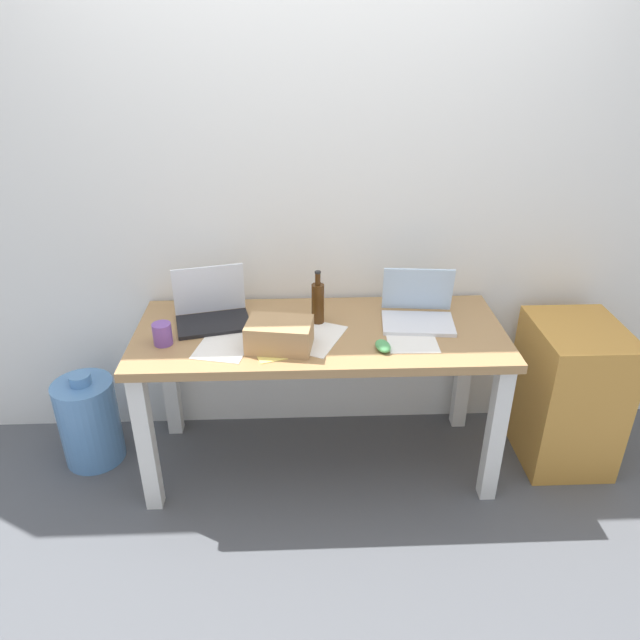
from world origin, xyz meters
TOP-DOWN VIEW (x-y plane):
  - ground_plane at (0.00, 0.00)m, footprint 8.00×8.00m
  - back_wall at (0.00, 0.39)m, footprint 5.20×0.08m
  - desk at (0.00, 0.00)m, footprint 1.63×0.66m
  - laptop_left at (-0.48, 0.10)m, footprint 0.36×0.29m
  - laptop_right at (0.44, 0.07)m, footprint 0.34×0.27m
  - beer_bottle at (-0.01, 0.07)m, footprint 0.06×0.06m
  - computer_mouse at (0.25, -0.18)m, footprint 0.08×0.11m
  - cardboard_box at (-0.17, -0.15)m, footprint 0.29×0.22m
  - coffee_mug at (-0.67, -0.10)m, footprint 0.08×0.08m
  - paper_sheet_center at (-0.03, -0.07)m, footprint 0.31×0.36m
  - paper_sheet_front_right at (0.39, -0.07)m, footprint 0.22×0.30m
  - paper_sheet_front_left at (-0.40, -0.10)m, footprint 0.27×0.34m
  - paper_yellow_folder at (-0.19, -0.10)m, footprint 0.29×0.35m
  - water_cooler_jug at (-1.12, 0.07)m, footprint 0.28×0.28m
  - filing_cabinet at (1.19, 0.01)m, footprint 0.40×0.48m

SIDE VIEW (x-z plane):
  - ground_plane at x=0.00m, z-range 0.00..0.00m
  - water_cooler_jug at x=-1.12m, z-range -0.02..0.46m
  - filing_cabinet at x=1.19m, z-range 0.00..0.71m
  - desk at x=0.00m, z-range 0.26..0.99m
  - paper_sheet_center at x=-0.03m, z-range 0.74..0.74m
  - paper_sheet_front_right at x=0.39m, z-range 0.74..0.74m
  - paper_sheet_front_left at x=-0.40m, z-range 0.74..0.74m
  - paper_yellow_folder at x=-0.19m, z-range 0.74..0.74m
  - computer_mouse at x=0.25m, z-range 0.74..0.77m
  - coffee_mug at x=-0.67m, z-range 0.74..0.83m
  - laptop_right at x=0.44m, z-range 0.67..0.90m
  - laptop_left at x=-0.48m, z-range 0.67..0.91m
  - cardboard_box at x=-0.17m, z-range 0.74..0.86m
  - beer_bottle at x=-0.01m, z-range 0.71..0.96m
  - back_wall at x=0.00m, z-range 0.00..2.60m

